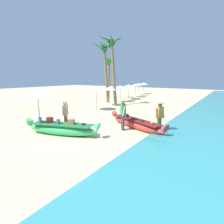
{
  "coord_description": "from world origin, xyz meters",
  "views": [
    {
      "loc": [
        7.04,
        -6.25,
        2.89
      ],
      "look_at": [
        1.41,
        2.07,
        0.9
      ],
      "focal_mm": 28.56,
      "sensor_mm": 36.0,
      "label": 1
    }
  ],
  "objects": [
    {
      "name": "parasol_row_0",
      "position": [
        -2.79,
        5.82,
        1.75
      ],
      "size": [
        1.6,
        1.6,
        1.91
      ],
      "color": "#8E6B47",
      "rests_on": "ground"
    },
    {
      "name": "person_vendor_hatted",
      "position": [
        2.22,
        1.92,
        1.02
      ],
      "size": [
        0.54,
        0.51,
        1.77
      ],
      "color": "#333842",
      "rests_on": "ground"
    },
    {
      "name": "parasol_row_6",
      "position": [
        -5.67,
        22.2,
        1.75
      ],
      "size": [
        1.6,
        1.6,
        1.91
      ],
      "color": "#8E6B47",
      "rests_on": "ground"
    },
    {
      "name": "parasol_row_1",
      "position": [
        -3.28,
        8.59,
        1.75
      ],
      "size": [
        1.6,
        1.6,
        1.91
      ],
      "color": "#8E6B47",
      "rests_on": "ground"
    },
    {
      "name": "palm_tree_mid_cluster",
      "position": [
        -3.11,
        8.72,
        5.46
      ],
      "size": [
        2.6,
        2.44,
        6.82
      ],
      "color": "brown",
      "rests_on": "ground"
    },
    {
      "name": "parasol_row_5",
      "position": [
        -5.35,
        19.47,
        1.75
      ],
      "size": [
        1.6,
        1.6,
        1.91
      ],
      "color": "#8E6B47",
      "rests_on": "ground"
    },
    {
      "name": "parasol_row_2",
      "position": [
        -3.75,
        11.39,
        1.75
      ],
      "size": [
        1.6,
        1.6,
        1.91
      ],
      "color": "#8E6B47",
      "rests_on": "ground"
    },
    {
      "name": "palm_tree_tall_inland",
      "position": [
        -5.12,
        10.31,
        5.26
      ],
      "size": [
        2.66,
        2.59,
        6.72
      ],
      "color": "brown",
      "rests_on": "ground"
    },
    {
      "name": "person_tourist_customer",
      "position": [
        -0.5,
        0.3,
        0.91
      ],
      "size": [
        0.45,
        0.57,
        1.62
      ],
      "color": "#B2383D",
      "rests_on": "ground"
    },
    {
      "name": "parasol_row_3",
      "position": [
        -4.25,
        14.32,
        1.75
      ],
      "size": [
        1.6,
        1.6,
        1.91
      ],
      "color": "#8E6B47",
      "rests_on": "ground"
    },
    {
      "name": "boat_green_foreground",
      "position": [
        0.13,
        -0.5,
        0.33
      ],
      "size": [
        3.95,
        1.94,
        0.87
      ],
      "color": "#38B760",
      "rests_on": "ground"
    },
    {
      "name": "person_vendor_assistant",
      "position": [
        4.05,
        2.56,
        0.99
      ],
      "size": [
        0.44,
        0.58,
        1.71
      ],
      "color": "green",
      "rests_on": "ground"
    },
    {
      "name": "parasol_row_4",
      "position": [
        -4.56,
        16.89,
        1.75
      ],
      "size": [
        1.6,
        1.6,
        1.91
      ],
      "color": "#8E6B47",
      "rests_on": "ground"
    },
    {
      "name": "palm_tree_leaning_seaward",
      "position": [
        -6.8,
        13.52,
        4.59
      ],
      "size": [
        2.96,
        2.8,
        5.61
      ],
      "color": "brown",
      "rests_on": "ground"
    },
    {
      "name": "patio_umbrella_large",
      "position": [
        -1.59,
        -0.6,
        2.05
      ],
      "size": [
        2.36,
        2.36,
        2.23
      ],
      "color": "#B7B7BC",
      "rests_on": "ground"
    },
    {
      "name": "ground_plane",
      "position": [
        0.0,
        0.0,
        0.0
      ],
      "size": [
        80.0,
        80.0,
        0.0
      ],
      "primitive_type": "plane",
      "color": "beige"
    },
    {
      "name": "boat_red_midground",
      "position": [
        2.67,
        2.65,
        0.28
      ],
      "size": [
        4.2,
        2.06,
        0.78
      ],
      "color": "red",
      "rests_on": "ground"
    }
  ]
}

